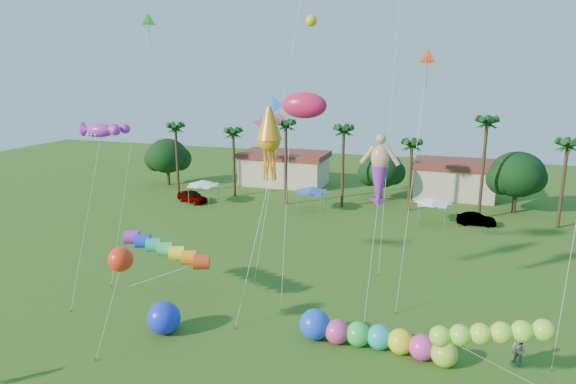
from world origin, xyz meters
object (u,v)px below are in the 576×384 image
(spectator_b, at_px, (518,351))
(car_b, at_px, (476,219))
(caterpillar_inflatable, at_px, (369,336))
(car_a, at_px, (192,196))
(blue_ball, at_px, (164,318))

(spectator_b, bearing_deg, car_b, 134.85)
(caterpillar_inflatable, bearing_deg, car_a, 138.09)
(spectator_b, height_order, caterpillar_inflatable, caterpillar_inflatable)
(car_a, relative_size, blue_ball, 2.09)
(blue_ball, bearing_deg, caterpillar_inflatable, 10.09)
(car_a, bearing_deg, caterpillar_inflatable, -113.35)
(caterpillar_inflatable, xyz_separation_m, blue_ball, (-12.94, -2.30, 0.24))
(spectator_b, xyz_separation_m, caterpillar_inflatable, (-8.46, -0.94, -0.08))
(blue_ball, bearing_deg, spectator_b, 8.61)
(car_a, bearing_deg, car_b, -66.14)
(car_a, relative_size, spectator_b, 2.48)
(spectator_b, bearing_deg, blue_ball, -130.04)
(car_b, relative_size, blue_ball, 1.89)
(car_a, bearing_deg, spectator_b, -104.84)
(car_b, height_order, spectator_b, spectator_b)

